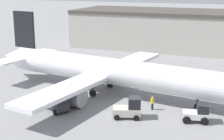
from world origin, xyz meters
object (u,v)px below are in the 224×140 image
baggage_tug (198,113)px  pushback_tug (129,108)px  airplane (106,71)px  ground_crew_worker (152,103)px  belt_loader_truck (57,102)px

baggage_tug → pushback_tug: pushback_tug is taller
baggage_tug → airplane: bearing=144.8°
ground_crew_worker → baggage_tug: bearing=5.3°
belt_loader_truck → pushback_tug: size_ratio=1.15×
airplane → ground_crew_worker: bearing=-18.5°
airplane → belt_loader_truck: 8.88m
baggage_tug → belt_loader_truck: bearing=178.4°
airplane → belt_loader_truck: size_ratio=9.89×
belt_loader_truck → ground_crew_worker: bearing=56.0°
airplane → baggage_tug: size_ratio=12.79×
airplane → baggage_tug: (12.81, -5.47, -2.05)m
airplane → ground_crew_worker: airplane is taller
airplane → baggage_tug: airplane is taller
ground_crew_worker → baggage_tug: (5.37, -1.63, 0.06)m
belt_loader_truck → pushback_tug: 8.36m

